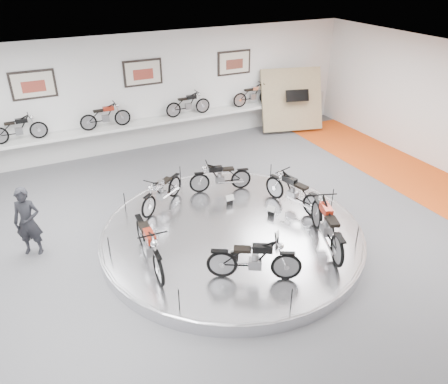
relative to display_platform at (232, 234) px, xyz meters
name	(u,v)px	position (x,y,z in m)	size (l,w,h in m)	color
floor	(237,246)	(0.00, -0.30, -0.15)	(16.00, 16.00, 0.00)	#545456
ceiling	(240,82)	(0.00, -0.30, 3.85)	(16.00, 16.00, 0.00)	white
wall_back	(144,93)	(0.00, 6.70, 1.85)	(16.00, 16.00, 0.00)	silver
orange_carpet_strip	(435,187)	(6.80, -0.30, -0.14)	(2.40, 12.60, 0.01)	#CB4E10
dado_band	(148,132)	(0.00, 6.68, 0.40)	(15.68, 0.04, 1.10)	#BCBCBA
display_platform	(232,234)	(0.00, 0.00, 0.00)	(6.40, 6.40, 0.30)	silver
platform_rim	(232,230)	(0.00, 0.00, 0.12)	(6.40, 6.40, 0.10)	#B2B2BA
shelf	(149,123)	(0.00, 6.40, 0.85)	(11.00, 0.55, 0.10)	silver
poster_left	(33,85)	(-3.50, 6.66, 2.55)	(1.35, 0.06, 0.88)	beige
poster_center	(143,73)	(0.00, 6.66, 2.55)	(1.35, 0.06, 0.88)	beige
poster_right	(234,63)	(3.50, 6.66, 2.55)	(1.35, 0.06, 0.88)	beige
display_panel	(292,100)	(5.60, 5.80, 1.10)	(2.40, 0.12, 2.40)	#94845D
shelf_bike_a	(19,130)	(-4.20, 6.40, 1.27)	(1.22, 0.42, 0.73)	black
shelf_bike_b	(105,118)	(-1.50, 6.40, 1.27)	(1.22, 0.42, 0.73)	maroon
shelf_bike_c	(188,106)	(1.50, 6.40, 1.27)	(1.22, 0.42, 0.73)	black
shelf_bike_d	(253,96)	(4.20, 6.40, 1.27)	(1.22, 0.42, 0.73)	#B0B0B5
bike_a	(293,191)	(1.94, 0.24, 0.64)	(1.65, 0.58, 0.97)	black
bike_b	(220,176)	(0.63, 1.94, 0.59)	(1.51, 0.53, 0.89)	black
bike_c	(162,191)	(-1.15, 1.82, 0.60)	(1.54, 0.55, 0.91)	#B0B0B5
bike_d	(149,244)	(-2.21, -0.41, 0.68)	(1.80, 0.63, 1.06)	maroon
bike_e	(254,259)	(-0.43, -1.83, 0.64)	(1.67, 0.59, 0.98)	black
bike_f	(327,225)	(1.65, -1.53, 0.70)	(1.87, 0.66, 1.10)	#AB2714
visitor	(28,222)	(-4.45, 1.62, 0.70)	(0.62, 0.41, 1.71)	black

